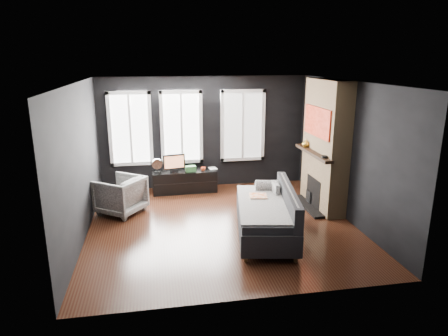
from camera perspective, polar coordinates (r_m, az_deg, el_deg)
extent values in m
plane|color=black|center=(7.79, -0.34, -8.09)|extent=(5.00, 5.00, 0.00)
plane|color=white|center=(7.15, -0.38, 12.17)|extent=(5.00, 5.00, 0.00)
cube|color=black|center=(9.77, -2.85, 5.07)|extent=(5.00, 0.02, 2.70)
cube|color=black|center=(7.37, -19.90, 0.69)|extent=(0.02, 5.00, 2.70)
cube|color=black|center=(8.14, 17.27, 2.27)|extent=(0.02, 5.00, 2.70)
cube|color=gray|center=(7.65, 7.34, -3.34)|extent=(0.09, 0.33, 0.33)
imported|color=silver|center=(8.48, -14.62, -3.53)|extent=(1.11, 1.12, 0.85)
imported|color=#CB4724|center=(9.49, -3.00, -0.05)|extent=(0.12, 0.10, 0.11)
imported|color=gray|center=(9.60, -2.13, 0.54)|extent=(0.17, 0.04, 0.24)
cube|color=#326D34|center=(9.45, -4.79, -0.09)|extent=(0.26, 0.19, 0.13)
imported|color=gold|center=(8.90, 11.62, 3.49)|extent=(0.21, 0.21, 0.17)
cylinder|color=black|center=(8.02, 14.19, 1.56)|extent=(0.14, 0.14, 0.04)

